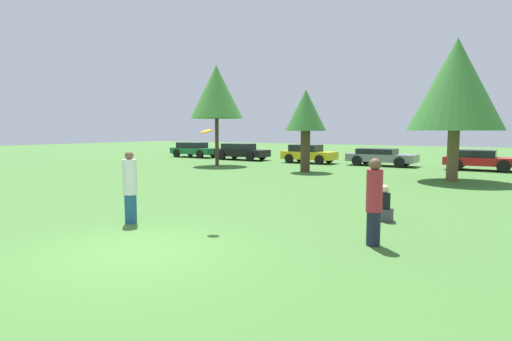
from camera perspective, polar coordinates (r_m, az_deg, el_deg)
ground_plane at (r=8.66m, az=-16.33°, el=-10.66°), size 120.00×120.00×0.00m
person_thrower at (r=11.09m, az=-16.95°, el=-2.20°), size 0.36×0.36×1.85m
person_catcher at (r=8.89m, az=15.95°, el=-4.08°), size 0.33×0.33×1.82m
frisbee at (r=10.21m, az=-6.84°, el=5.38°), size 0.29×0.28×0.12m
bystander_sitting at (r=11.47m, az=17.22°, el=-4.68°), size 0.42×0.35×0.96m
tree_0 at (r=28.19m, az=-5.46°, el=10.71°), size 3.50×3.50×6.68m
tree_1 at (r=23.85m, az=6.86°, el=7.95°), size 2.33×2.33×4.67m
tree_2 at (r=21.47m, az=25.83°, el=10.54°), size 4.21×4.21×6.58m
parked_car_green at (r=36.89m, az=-8.53°, el=2.90°), size 4.34×2.04×1.30m
parked_car_black at (r=33.29m, az=-2.09°, el=2.67°), size 4.43×1.98×1.30m
parked_car_yellow at (r=30.29m, az=7.20°, el=2.35°), size 3.85×1.92×1.33m
parked_car_grey at (r=29.01m, az=16.77°, el=1.89°), size 4.48×2.07×1.15m
parked_car_red at (r=27.96m, az=28.38°, el=1.37°), size 3.96×2.10×1.21m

